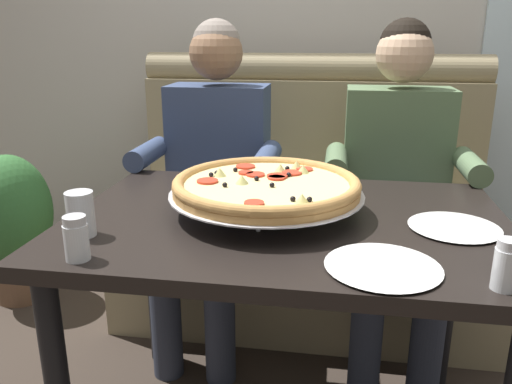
# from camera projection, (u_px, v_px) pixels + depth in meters

# --- Properties ---
(booth_bench) EXTENTS (1.58, 0.78, 1.13)m
(booth_bench) POSITION_uv_depth(u_px,v_px,m) (305.00, 222.00, 2.33)
(booth_bench) COLOR #998966
(booth_bench) RESTS_ON ground_plane
(dining_table) EXTENTS (1.19, 0.82, 0.74)m
(dining_table) POSITION_uv_depth(u_px,v_px,m) (286.00, 249.00, 1.43)
(dining_table) COLOR black
(dining_table) RESTS_ON ground_plane
(diner_left) EXTENTS (0.54, 0.64, 1.27)m
(diner_left) POSITION_uv_depth(u_px,v_px,m) (213.00, 167.00, 2.04)
(diner_left) COLOR #2D3342
(diner_left) RESTS_ON ground_plane
(diner_right) EXTENTS (0.54, 0.64, 1.27)m
(diner_right) POSITION_uv_depth(u_px,v_px,m) (397.00, 174.00, 1.93)
(diner_right) COLOR #2D3342
(diner_right) RESTS_ON ground_plane
(pizza) EXTENTS (0.54, 0.54, 0.11)m
(pizza) POSITION_uv_depth(u_px,v_px,m) (266.00, 186.00, 1.41)
(pizza) COLOR silver
(pizza) RESTS_ON dining_table
(shaker_parmesan) EXTENTS (0.05, 0.05, 0.10)m
(shaker_parmesan) POSITION_uv_depth(u_px,v_px,m) (77.00, 241.00, 1.12)
(shaker_parmesan) COLOR white
(shaker_parmesan) RESTS_ON dining_table
(shaker_pepper_flakes) EXTENTS (0.05, 0.05, 0.10)m
(shaker_pepper_flakes) POSITION_uv_depth(u_px,v_px,m) (506.00, 268.00, 0.99)
(shaker_pepper_flakes) COLOR white
(shaker_pepper_flakes) RESTS_ON dining_table
(plate_near_left) EXTENTS (0.25, 0.25, 0.02)m
(plate_near_left) POSITION_uv_depth(u_px,v_px,m) (383.00, 264.00, 1.09)
(plate_near_left) COLOR white
(plate_near_left) RESTS_ON dining_table
(plate_near_right) EXTENTS (0.23, 0.23, 0.02)m
(plate_near_right) POSITION_uv_depth(u_px,v_px,m) (454.00, 225.00, 1.31)
(plate_near_right) COLOR white
(plate_near_right) RESTS_ON dining_table
(drinking_glass) EXTENTS (0.07, 0.07, 0.11)m
(drinking_glass) POSITION_uv_depth(u_px,v_px,m) (81.00, 217.00, 1.26)
(drinking_glass) COLOR silver
(drinking_glass) RESTS_ON dining_table
(patio_chair) EXTENTS (0.43, 0.43, 0.86)m
(patio_chair) POSITION_uv_depth(u_px,v_px,m) (493.00, 141.00, 3.44)
(patio_chair) COLOR black
(patio_chair) RESTS_ON ground_plane
(potted_plant) EXTENTS (0.36, 0.36, 0.70)m
(potted_plant) POSITION_uv_depth(u_px,v_px,m) (13.00, 221.00, 2.37)
(potted_plant) COLOR brown
(potted_plant) RESTS_ON ground_plane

